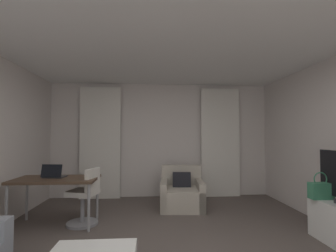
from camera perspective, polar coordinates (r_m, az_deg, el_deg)
wall_window at (r=5.74m, az=-1.63°, el=-3.26°), size 5.12×0.06×2.60m
ceiling at (r=2.98m, az=1.08°, el=22.09°), size 5.12×6.12×0.06m
curtain_left_panel at (r=5.72m, az=-15.49°, el=-3.68°), size 0.90×0.06×2.50m
curtain_right_panel at (r=5.84m, az=12.06°, el=-3.68°), size 0.90×0.06×2.50m
armchair at (r=4.97m, az=3.27°, el=-15.51°), size 0.89×0.91×0.78m
desk at (r=4.31m, az=-24.59°, el=-11.78°), size 1.25×0.68×0.73m
desk_chair at (r=4.24m, az=-18.78°, el=-15.88°), size 0.50×0.50×0.88m
laptop at (r=4.34m, az=-25.04°, el=-10.26°), size 0.34×0.28×0.22m
handbag_primary at (r=4.07m, az=31.99°, el=-12.53°), size 0.30×0.14×0.37m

